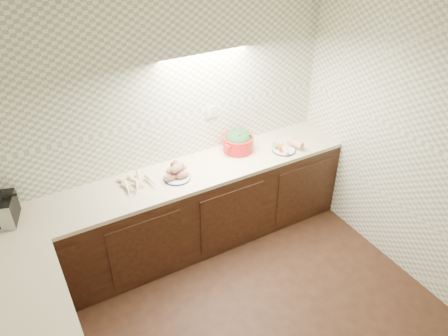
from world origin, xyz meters
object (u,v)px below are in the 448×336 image
parsnip_pile (136,180)px  veg_plate (287,145)px  onion_bowl (177,166)px  sweet_potato_plate (177,173)px  dutch_oven (238,141)px

parsnip_pile → veg_plate: veg_plate is taller
onion_bowl → sweet_potato_plate: bearing=-114.8°
onion_bowl → dutch_oven: bearing=0.8°
onion_bowl → veg_plate: 1.17m
sweet_potato_plate → veg_plate: size_ratio=0.86×
parsnip_pile → onion_bowl: size_ratio=2.89×
sweet_potato_plate → veg_plate: bearing=-3.4°
sweet_potato_plate → dutch_oven: 0.78m
onion_bowl → veg_plate: veg_plate is taller
parsnip_pile → onion_bowl: (0.42, 0.02, 0.01)m
sweet_potato_plate → dutch_oven: (0.76, 0.15, 0.05)m
veg_plate → dutch_oven: bearing=154.0°
sweet_potato_plate → onion_bowl: (0.07, 0.14, -0.02)m
sweet_potato_plate → parsnip_pile: bearing=161.4°
onion_bowl → parsnip_pile: bearing=-177.0°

